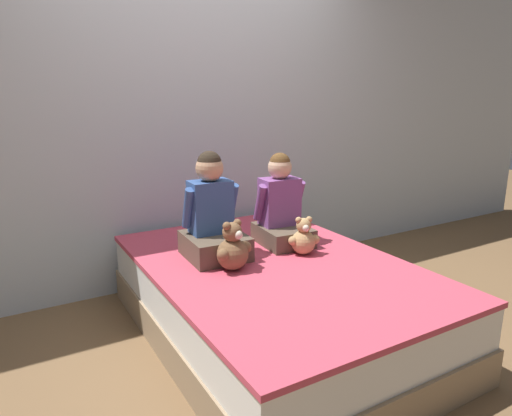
% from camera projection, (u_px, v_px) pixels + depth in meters
% --- Properties ---
extents(ground_plane, '(14.00, 14.00, 0.00)m').
position_uv_depth(ground_plane, '(274.00, 334.00, 2.74)').
color(ground_plane, brown).
extents(wall_behind_bed, '(8.00, 0.06, 2.50)m').
position_uv_depth(wall_behind_bed, '(196.00, 115.00, 3.34)').
color(wall_behind_bed, silver).
rests_on(wall_behind_bed, ground_plane).
extents(bed, '(1.37, 1.98, 0.45)m').
position_uv_depth(bed, '(274.00, 299.00, 2.69)').
color(bed, '#997F60').
rests_on(bed, ground_plane).
extents(child_on_left, '(0.35, 0.39, 0.63)m').
position_uv_depth(child_on_left, '(212.00, 217.00, 2.70)').
color(child_on_left, brown).
rests_on(child_on_left, bed).
extents(child_on_right, '(0.34, 0.39, 0.59)m').
position_uv_depth(child_on_right, '(281.00, 208.00, 2.94)').
color(child_on_right, brown).
rests_on(child_on_right, bed).
extents(teddy_bear_held_by_left_child, '(0.23, 0.18, 0.28)m').
position_uv_depth(teddy_bear_held_by_left_child, '(233.00, 249.00, 2.51)').
color(teddy_bear_held_by_left_child, brown).
rests_on(teddy_bear_held_by_left_child, bed).
extents(teddy_bear_held_by_right_child, '(0.19, 0.15, 0.23)m').
position_uv_depth(teddy_bear_held_by_right_child, '(303.00, 238.00, 2.76)').
color(teddy_bear_held_by_right_child, tan).
rests_on(teddy_bear_held_by_right_child, bed).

